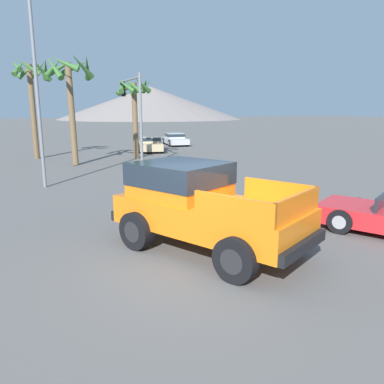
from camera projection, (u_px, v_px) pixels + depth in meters
name	position (u px, v px, depth m)	size (l,w,h in m)	color
ground_plane	(208.00, 259.00, 8.44)	(320.00, 320.00, 0.00)	#5B5956
orange_pickup_truck	(199.00, 201.00, 8.95)	(3.91, 5.19, 2.04)	orange
parked_car_silver	(175.00, 139.00, 35.71)	(2.32, 4.38, 1.12)	#B7BABF
parked_car_tan	(150.00, 144.00, 30.28)	(2.81, 4.39, 1.17)	tan
traffic_light_main	(132.00, 101.00, 23.15)	(0.38, 4.47, 5.38)	slate
street_lamp_post	(34.00, 60.00, 15.17)	(0.90, 0.24, 8.91)	slate
palm_tree_tall	(32.00, 84.00, 24.83)	(2.61, 2.68, 6.68)	brown
palm_tree_short	(134.00, 97.00, 25.13)	(2.76, 2.69, 5.47)	brown
palm_tree_leaning	(69.00, 82.00, 21.82)	(2.93, 2.90, 6.42)	brown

